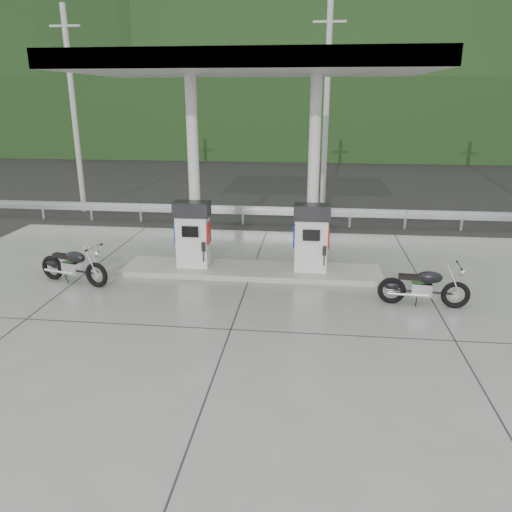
# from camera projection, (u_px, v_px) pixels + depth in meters

# --- Properties ---
(ground) EXTENTS (160.00, 160.00, 0.00)m
(ground) POSITION_uv_depth(u_px,v_px,m) (238.00, 311.00, 11.29)
(ground) COLOR black
(ground) RESTS_ON ground
(forecourt_apron) EXTENTS (18.00, 14.00, 0.02)m
(forecourt_apron) POSITION_uv_depth(u_px,v_px,m) (238.00, 310.00, 11.29)
(forecourt_apron) COLOR slate
(forecourt_apron) RESTS_ON ground
(pump_island) EXTENTS (7.00, 1.40, 0.15)m
(pump_island) POSITION_uv_depth(u_px,v_px,m) (251.00, 271.00, 13.63)
(pump_island) COLOR gray
(pump_island) RESTS_ON forecourt_apron
(gas_pump_left) EXTENTS (0.95, 0.55, 1.80)m
(gas_pump_left) POSITION_uv_depth(u_px,v_px,m) (193.00, 234.00, 13.51)
(gas_pump_left) COLOR silver
(gas_pump_left) RESTS_ON pump_island
(gas_pump_right) EXTENTS (0.95, 0.55, 1.80)m
(gas_pump_right) POSITION_uv_depth(u_px,v_px,m) (311.00, 238.00, 13.16)
(gas_pump_right) COLOR silver
(gas_pump_right) RESTS_ON pump_island
(canopy_column_left) EXTENTS (0.30, 0.30, 5.00)m
(canopy_column_left) POSITION_uv_depth(u_px,v_px,m) (194.00, 173.00, 13.40)
(canopy_column_left) COLOR silver
(canopy_column_left) RESTS_ON pump_island
(canopy_column_right) EXTENTS (0.30, 0.30, 5.00)m
(canopy_column_right) POSITION_uv_depth(u_px,v_px,m) (313.00, 175.00, 13.05)
(canopy_column_right) COLOR silver
(canopy_column_right) RESTS_ON pump_island
(canopy_roof) EXTENTS (8.50, 5.00, 0.40)m
(canopy_roof) POSITION_uv_depth(u_px,v_px,m) (251.00, 64.00, 12.02)
(canopy_roof) COLOR beige
(canopy_roof) RESTS_ON canopy_column_left
(guardrail) EXTENTS (26.00, 0.16, 1.42)m
(guardrail) POSITION_uv_depth(u_px,v_px,m) (269.00, 207.00, 18.65)
(guardrail) COLOR #ADB0B6
(guardrail) RESTS_ON ground
(road) EXTENTS (60.00, 7.00, 0.01)m
(road) POSITION_uv_depth(u_px,v_px,m) (276.00, 206.00, 22.18)
(road) COLOR black
(road) RESTS_ON ground
(utility_pole_a) EXTENTS (0.22, 0.22, 8.00)m
(utility_pole_a) POSITION_uv_depth(u_px,v_px,m) (74.00, 113.00, 19.93)
(utility_pole_a) COLOR gray
(utility_pole_a) RESTS_ON ground
(utility_pole_b) EXTENTS (0.22, 0.22, 8.00)m
(utility_pole_b) POSITION_uv_depth(u_px,v_px,m) (326.00, 114.00, 18.85)
(utility_pole_b) COLOR gray
(utility_pole_b) RESTS_ON ground
(tree_band) EXTENTS (80.00, 6.00, 6.00)m
(tree_band) POSITION_uv_depth(u_px,v_px,m) (294.00, 119.00, 38.77)
(tree_band) COLOR black
(tree_band) RESTS_ON ground
(forested_hills) EXTENTS (100.00, 40.00, 140.00)m
(forested_hills) POSITION_uv_depth(u_px,v_px,m) (303.00, 132.00, 68.08)
(forested_hills) COLOR black
(forested_hills) RESTS_ON ground
(motorcycle_left) EXTENTS (2.06, 1.14, 0.93)m
(motorcycle_left) POSITION_uv_depth(u_px,v_px,m) (73.00, 266.00, 12.80)
(motorcycle_left) COLOR black
(motorcycle_left) RESTS_ON forecourt_apron
(motorcycle_right) EXTENTS (1.96, 0.76, 0.91)m
(motorcycle_right) POSITION_uv_depth(u_px,v_px,m) (424.00, 287.00, 11.41)
(motorcycle_right) COLOR black
(motorcycle_right) RESTS_ON forecourt_apron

